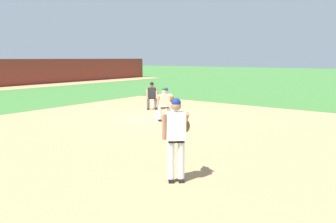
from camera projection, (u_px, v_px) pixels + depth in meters
ground_plane at (159, 117)px, 15.07m from camera, size 160.00×160.00×0.00m
infield_dirt_patch at (165, 138)px, 11.13m from camera, size 18.00×18.00×0.01m
first_base_bag at (159, 116)px, 15.06m from camera, size 0.38×0.38×0.09m
baseball at (179, 144)px, 10.18m from camera, size 0.07×0.07×0.07m
pitcher at (177, 135)px, 7.06m from camera, size 0.85×0.56×1.86m
first_baseman at (167, 100)px, 15.31m from camera, size 0.78×1.07×1.34m
baserunner at (164, 103)px, 14.03m from camera, size 0.68×0.66×1.46m
umpire at (152, 95)px, 17.18m from camera, size 0.67×0.68×1.46m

